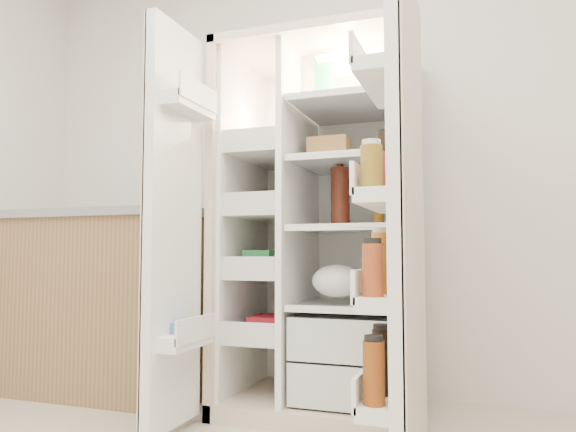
% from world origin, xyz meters
% --- Properties ---
extents(wall_back, '(4.00, 0.02, 2.70)m').
position_xyz_m(wall_back, '(0.00, 2.00, 1.35)').
color(wall_back, silver).
rests_on(wall_back, floor).
extents(refrigerator, '(0.92, 0.70, 1.80)m').
position_xyz_m(refrigerator, '(-0.03, 1.65, 0.74)').
color(refrigerator, beige).
rests_on(refrigerator, floor).
extents(freezer_door, '(0.15, 0.40, 1.72)m').
position_xyz_m(freezer_door, '(-0.54, 1.05, 0.89)').
color(freezer_door, white).
rests_on(freezer_door, floor).
extents(fridge_door, '(0.17, 0.58, 1.72)m').
position_xyz_m(fridge_door, '(0.44, 0.96, 0.87)').
color(fridge_door, white).
rests_on(fridge_door, floor).
extents(kitchen_counter, '(1.38, 0.73, 1.00)m').
position_xyz_m(kitchen_counter, '(-1.34, 1.62, 0.50)').
color(kitchen_counter, olive).
rests_on(kitchen_counter, floor).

